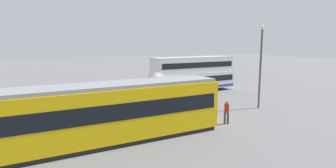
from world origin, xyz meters
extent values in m
plane|color=slate|center=(0.00, 0.00, 0.00)|extent=(160.00, 160.00, 0.00)
cube|color=silver|center=(-5.69, -1.95, 1.27)|extent=(10.18, 3.32, 1.85)
cube|color=silver|center=(-5.69, -1.95, 3.00)|extent=(9.87, 3.19, 1.61)
cube|color=black|center=(-5.69, -1.95, 1.49)|extent=(9.68, 3.30, 0.64)
cube|color=black|center=(-5.69, -1.95, 3.08)|extent=(9.37, 3.18, 0.60)
cube|color=#193FA5|center=(-5.69, -1.95, 0.60)|extent=(9.98, 3.34, 0.24)
cube|color=#B2B2B7|center=(-5.69, -1.95, 3.85)|extent=(9.87, 3.19, 0.10)
cylinder|color=black|center=(-2.60, -1.68, 0.50)|extent=(1.21, 2.48, 1.00)
cylinder|color=black|center=(-8.43, -2.19, 0.50)|extent=(1.21, 2.48, 1.00)
cube|color=#E5B70C|center=(7.21, 10.10, 1.67)|extent=(15.05, 3.75, 2.85)
cube|color=black|center=(7.21, 10.10, 1.96)|extent=(14.46, 3.73, 0.90)
cube|color=gray|center=(7.21, 10.10, 3.20)|extent=(14.73, 3.52, 0.20)
cube|color=black|center=(7.21, 10.10, 0.12)|extent=(14.74, 3.60, 0.25)
cylinder|color=#33384C|center=(2.72, 3.40, 0.40)|extent=(0.14, 0.14, 0.81)
cylinder|color=#33384C|center=(2.70, 3.62, 0.40)|extent=(0.14, 0.14, 0.81)
cylinder|color=#335938|center=(2.71, 3.51, 1.12)|extent=(0.35, 0.35, 0.62)
sphere|color=beige|center=(2.71, 3.51, 1.54)|extent=(0.22, 0.22, 0.22)
cylinder|color=#33384C|center=(-1.52, 9.87, 0.39)|extent=(0.14, 0.14, 0.79)
cylinder|color=#33384C|center=(-1.73, 9.94, 0.39)|extent=(0.14, 0.14, 0.79)
cylinder|color=maroon|center=(-1.63, 9.90, 1.09)|extent=(0.40, 0.40, 0.61)
sphere|color=#8C6647|center=(-1.63, 9.90, 1.51)|extent=(0.21, 0.21, 0.21)
cube|color=gray|center=(1.28, 4.24, 1.05)|extent=(6.07, 0.23, 0.06)
cube|color=gray|center=(1.28, 4.24, 0.55)|extent=(6.07, 0.23, 0.06)
cylinder|color=gray|center=(-1.75, 4.16, 0.53)|extent=(0.07, 0.07, 1.05)
cylinder|color=gray|center=(1.28, 4.24, 0.53)|extent=(0.07, 0.07, 1.05)
cylinder|color=gray|center=(4.32, 4.33, 0.53)|extent=(0.07, 0.07, 1.05)
cylinder|color=slate|center=(5.65, 3.39, 1.28)|extent=(0.10, 0.10, 2.55)
cube|color=white|center=(5.66, 3.43, 2.14)|extent=(1.26, 0.26, 0.62)
cylinder|color=#4C4C51|center=(-6.92, 7.20, 3.28)|extent=(0.16, 0.16, 6.57)
sphere|color=#F2EFCC|center=(-6.92, 7.20, 6.72)|extent=(0.36, 0.36, 0.36)
camera|label=1|loc=(9.40, 24.71, 5.52)|focal=29.18mm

